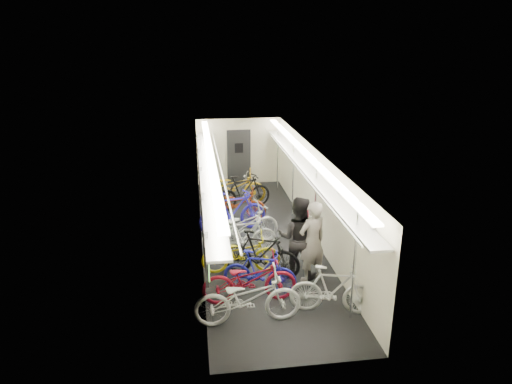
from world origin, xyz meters
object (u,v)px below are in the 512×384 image
object	(u,v)px
bicycle_0	(248,298)
backpack	(303,209)
bicycle_1	(260,271)
passenger_mid	(298,237)
passenger_near	(312,242)

from	to	relation	value
bicycle_0	backpack	xyz separation A→B (m)	(1.62, 2.48, 0.75)
bicycle_1	passenger_mid	size ratio (longest dim) A/B	0.83
passenger_near	backpack	size ratio (longest dim) A/B	4.86
bicycle_0	passenger_near	size ratio (longest dim) A/B	1.09
passenger_near	passenger_mid	world-z (taller)	passenger_mid
bicycle_0	backpack	distance (m)	3.06
bicycle_0	passenger_near	xyz separation A→B (m)	(1.57, 1.40, 0.40)
bicycle_0	passenger_near	distance (m)	2.14
passenger_mid	passenger_near	bearing A→B (deg)	156.39
bicycle_0	passenger_mid	bearing A→B (deg)	-39.92
passenger_mid	backpack	xyz separation A→B (m)	(0.31, 0.84, 0.34)
bicycle_0	backpack	bearing A→B (deg)	-34.50
bicycle_1	backpack	distance (m)	2.04
bicycle_1	passenger_mid	distance (m)	1.18
bicycle_0	passenger_mid	xyz separation A→B (m)	(1.31, 1.64, 0.41)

